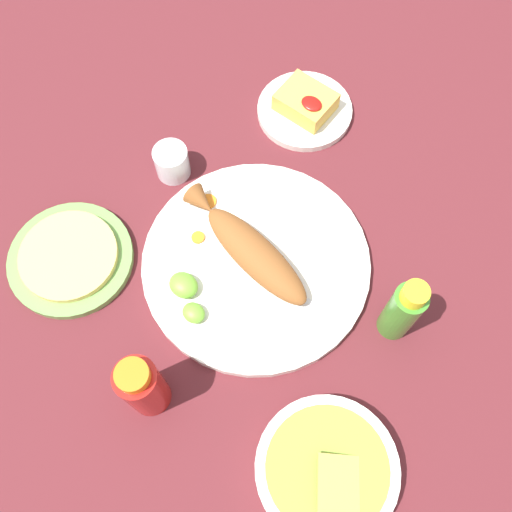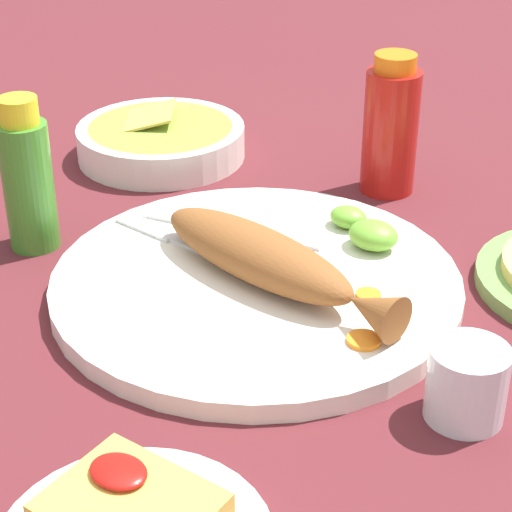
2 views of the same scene
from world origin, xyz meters
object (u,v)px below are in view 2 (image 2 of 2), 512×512
Objects in this scene: fried_fish at (268,259)px; hot_sauce_bottle_green at (28,179)px; main_plate at (256,284)px; fork_far at (219,227)px; salt_cup at (466,387)px; guacamole_bowl at (161,139)px; fork_near at (180,241)px; hot_sauce_bottle_red at (391,127)px.

hot_sauce_bottle_green reaches higher than fried_fish.
fork_far reaches higher than main_plate.
hot_sauce_bottle_green is 2.57× the size of salt_cup.
guacamole_bowl is (0.28, -0.19, -0.02)m from fried_fish.
main_plate is 1.37× the size of fried_fish.
salt_cup reaches higher than fork_near.
fork_far is at bearing -145.40° from hot_sauce_bottle_green.
salt_cup reaches higher than fork_far.
fried_fish reaches higher than fork_near.
main_plate is 0.24m from hot_sauce_bottle_green.
main_plate is 6.21× the size of salt_cup.
hot_sauce_bottle_red reaches higher than hot_sauce_bottle_green.
salt_cup is at bearing 166.31° from main_plate.
fried_fish is 0.11m from fork_near.
fried_fish reaches higher than main_plate.
fried_fish is 1.75× the size of hot_sauce_bottle_red.
guacamole_bowl is (0.19, -0.14, 0.00)m from fork_far.
hot_sauce_bottle_red is 0.78× the size of guacamole_bowl.
fork_far is 1.21× the size of hot_sauce_bottle_green.
hot_sauce_bottle_green is (0.15, 0.10, 0.05)m from fork_far.
fork_far is at bearing -20.66° from fried_fish.
fork_near is 1.01× the size of fork_far.
fork_far is 3.11× the size of salt_cup.
guacamole_bowl is at bearing -80.91° from hot_sauce_bottle_green.
main_plate is at bearing 144.75° from guacamole_bowl.
fried_fish reaches higher than guacamole_bowl.
fried_fish is 1.36× the size of guacamole_bowl.
hot_sauce_bottle_red is at bearing -164.75° from guacamole_bowl.
fork_near is 0.25m from guacamole_bowl.
salt_cup is (-0.30, 0.11, 0.01)m from fork_far.
main_plate is at bearing 91.23° from hot_sauce_bottle_red.
hot_sauce_bottle_green is (0.24, 0.05, 0.03)m from fried_fish.
fried_fish reaches higher than salt_cup.
fork_near is at bearing -156.77° from hot_sauce_bottle_green.
main_plate is 0.10m from fork_far.
hot_sauce_bottle_red is (0.02, -0.26, 0.03)m from fried_fish.
fried_fish is at bearing 178.35° from fork_near.
fork_far is at bearing -33.43° from main_plate.
fried_fish is at bearing 145.84° from guacamole_bowl.
guacamole_bowl is at bearing 15.25° from hot_sauce_bottle_red.
main_plate is at bearing 135.08° from fork_far.
fork_near reaches higher than main_plate.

